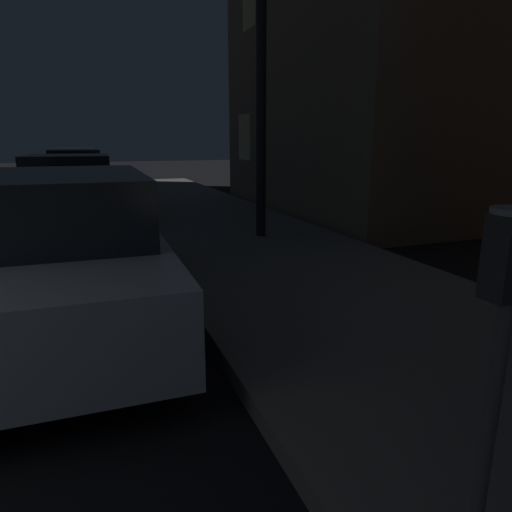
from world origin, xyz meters
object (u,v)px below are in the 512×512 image
at_px(car_red, 71,189).
at_px(car_white, 58,249).
at_px(car_green, 75,171).
at_px(street_lamp, 261,11).
at_px(parking_meter, 508,299).
at_px(car_blue, 76,163).

bearing_deg(car_red, car_white, -89.99).
bearing_deg(car_red, car_green, 89.98).
xyz_separation_m(car_red, car_green, (0.00, 6.56, 0.00)).
bearing_deg(street_lamp, parking_meter, -103.01).
height_order(parking_meter, car_red, parking_meter).
bearing_deg(street_lamp, car_green, 106.75).
distance_m(car_red, street_lamp, 5.44).
bearing_deg(car_red, parking_meter, -80.03).
height_order(car_white, car_green, same).
bearing_deg(parking_meter, street_lamp, 76.99).
relative_size(car_red, car_green, 0.90).
bearing_deg(car_blue, car_red, -90.00).
distance_m(car_white, car_blue, 18.15).
bearing_deg(street_lamp, car_red, 131.08).
bearing_deg(car_white, street_lamp, 39.43).
bearing_deg(car_green, car_blue, 90.02).
bearing_deg(car_white, car_blue, 90.00).
xyz_separation_m(parking_meter, car_red, (-1.65, 9.39, -0.45)).
relative_size(car_red, car_blue, 0.97).
xyz_separation_m(parking_meter, car_white, (-1.65, 3.44, -0.44)).
height_order(car_green, car_blue, same).
xyz_separation_m(car_red, street_lamp, (3.02, -3.46, 2.91)).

